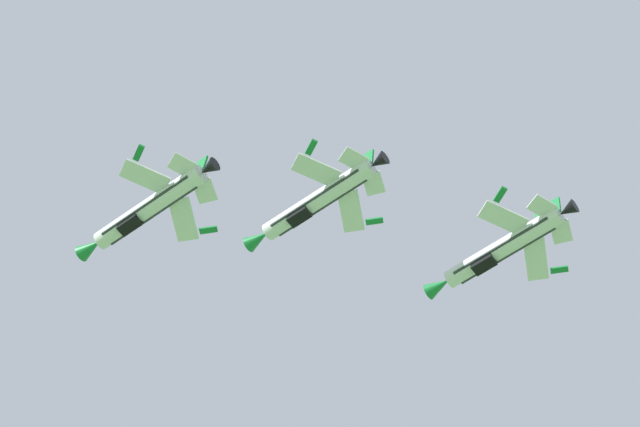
% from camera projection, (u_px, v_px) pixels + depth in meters
% --- Properties ---
extents(fighter_jet_lead, '(15.61, 10.27, 4.39)m').
position_uv_depth(fighter_jet_lead, '(148.00, 209.00, 126.81)').
color(fighter_jet_lead, silver).
extents(fighter_jet_left_wing, '(15.61, 10.29, 4.38)m').
position_uv_depth(fighter_jet_left_wing, '(316.00, 201.00, 131.13)').
color(fighter_jet_left_wing, silver).
extents(fighter_jet_right_wing, '(15.61, 10.26, 4.39)m').
position_uv_depth(fighter_jet_right_wing, '(501.00, 249.00, 129.37)').
color(fighter_jet_right_wing, silver).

